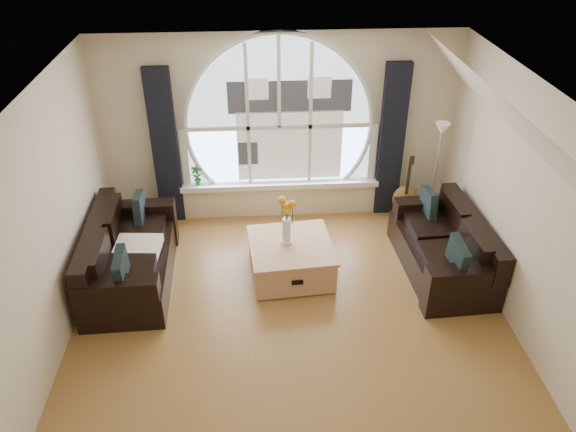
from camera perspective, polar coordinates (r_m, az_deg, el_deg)
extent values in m
cube|color=brown|center=(6.35, 0.57, -12.42)|extent=(5.00, 5.50, 0.01)
cube|color=silver|center=(4.86, 0.74, 10.93)|extent=(5.00, 5.50, 0.01)
cube|color=beige|center=(7.91, -0.93, 8.97)|extent=(5.00, 0.01, 2.70)
cube|color=beige|center=(5.88, -24.47, -3.05)|extent=(0.01, 5.50, 2.70)
cube|color=beige|center=(6.19, 24.40, -1.22)|extent=(0.01, 5.50, 2.70)
cube|color=silver|center=(5.61, 23.92, 7.22)|extent=(0.92, 5.50, 0.72)
cube|color=silver|center=(7.78, -0.93, 10.75)|extent=(2.60, 0.06, 2.15)
cube|color=white|center=(8.19, -0.84, 3.28)|extent=(2.90, 0.22, 0.08)
cube|color=white|center=(7.75, -0.92, 10.67)|extent=(2.76, 0.08, 2.15)
cube|color=silver|center=(7.82, 0.20, 9.88)|extent=(1.70, 0.02, 1.50)
cube|color=black|center=(7.97, -12.51, 6.79)|extent=(0.35, 0.12, 2.30)
cube|color=black|center=(8.12, 10.58, 7.49)|extent=(0.35, 0.12, 2.30)
cube|color=black|center=(7.16, -15.90, -3.84)|extent=(1.00, 1.92, 0.84)
cube|color=black|center=(7.33, 15.62, -2.85)|extent=(0.98, 1.83, 0.80)
cube|color=tan|center=(7.08, 0.29, -4.31)|extent=(1.11, 1.11, 0.50)
cube|color=silver|center=(7.04, -15.26, -3.42)|extent=(0.59, 0.59, 0.10)
cube|color=white|center=(6.78, -0.16, 0.00)|extent=(0.24, 0.24, 0.70)
cube|color=#B2B2B2|center=(8.05, 14.84, 3.94)|extent=(0.24, 0.24, 1.60)
cube|color=olive|center=(8.29, 12.07, 3.04)|extent=(0.42, 0.35, 1.06)
imported|color=#1E6023|center=(8.13, -9.34, 4.16)|extent=(0.18, 0.13, 0.31)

